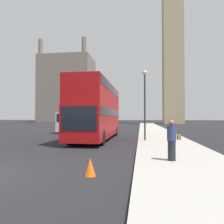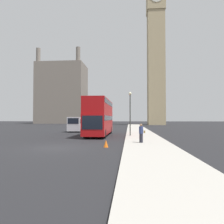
{
  "view_description": "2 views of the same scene",
  "coord_description": "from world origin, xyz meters",
  "px_view_note": "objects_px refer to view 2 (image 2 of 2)",
  "views": [
    {
      "loc": [
        5.22,
        -6.11,
        1.8
      ],
      "look_at": [
        2.85,
        11.77,
        2.26
      ],
      "focal_mm": 35.0,
      "sensor_mm": 36.0,
      "label": 1
    },
    {
      "loc": [
        5.41,
        -15.79,
        2.16
      ],
      "look_at": [
        2.49,
        21.0,
        3.25
      ],
      "focal_mm": 35.0,
      "sensor_mm": 36.0,
      "label": 2
    }
  ],
  "objects_px": {
    "clock_tower": "(156,38)",
    "white_van": "(77,124)",
    "pedestrian": "(141,133)",
    "street_lamp": "(130,106)",
    "red_double_decker_bus": "(100,116)"
  },
  "relations": [
    {
      "from": "clock_tower",
      "to": "white_van",
      "type": "distance_m",
      "value": 51.97
    },
    {
      "from": "pedestrian",
      "to": "street_lamp",
      "type": "distance_m",
      "value": 7.93
    },
    {
      "from": "white_van",
      "to": "pedestrian",
      "type": "bearing_deg",
      "value": -60.68
    },
    {
      "from": "red_double_decker_bus",
      "to": "pedestrian",
      "type": "xyz_separation_m",
      "value": [
        4.75,
        -9.17,
        -1.57
      ]
    },
    {
      "from": "street_lamp",
      "to": "white_van",
      "type": "bearing_deg",
      "value": 132.17
    },
    {
      "from": "clock_tower",
      "to": "white_van",
      "type": "height_order",
      "value": "clock_tower"
    },
    {
      "from": "red_double_decker_bus",
      "to": "white_van",
      "type": "xyz_separation_m",
      "value": [
        -4.77,
        7.79,
        -1.22
      ]
    },
    {
      "from": "white_van",
      "to": "pedestrian",
      "type": "height_order",
      "value": "white_van"
    },
    {
      "from": "clock_tower",
      "to": "street_lamp",
      "type": "distance_m",
      "value": 56.51
    },
    {
      "from": "white_van",
      "to": "pedestrian",
      "type": "distance_m",
      "value": 19.46
    },
    {
      "from": "clock_tower",
      "to": "street_lamp",
      "type": "relative_size",
      "value": 11.31
    },
    {
      "from": "red_double_decker_bus",
      "to": "clock_tower",
      "type": "bearing_deg",
      "value": 74.82
    },
    {
      "from": "white_van",
      "to": "pedestrian",
      "type": "xyz_separation_m",
      "value": [
        9.53,
        -16.96,
        -0.35
      ]
    },
    {
      "from": "clock_tower",
      "to": "white_van",
      "type": "relative_size",
      "value": 10.61
    },
    {
      "from": "clock_tower",
      "to": "red_double_decker_bus",
      "type": "bearing_deg",
      "value": -105.18
    }
  ]
}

